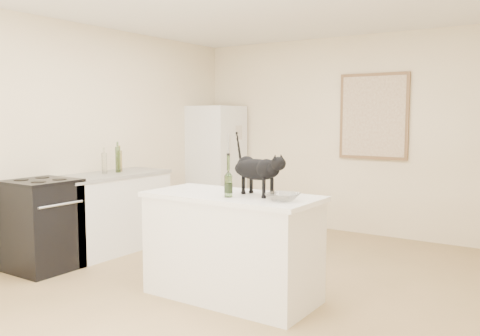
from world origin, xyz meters
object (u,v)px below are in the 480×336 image
at_px(stove, 42,226).
at_px(fridge, 215,164).
at_px(black_cat, 257,172).
at_px(glass_bowl, 283,197).
at_px(wine_bottle, 228,178).

height_order(stove, fridge, fridge).
height_order(stove, black_cat, black_cat).
relative_size(black_cat, glass_bowl, 2.17).
relative_size(stove, glass_bowl, 3.52).
bearing_deg(glass_bowl, black_cat, 158.63).
distance_m(stove, fridge, 2.98).
height_order(stove, glass_bowl, glass_bowl).
xyz_separation_m(black_cat, glass_bowl, (0.31, -0.12, -0.16)).
distance_m(wine_bottle, glass_bowl, 0.48).
relative_size(stove, fridge, 0.53).
xyz_separation_m(stove, glass_bowl, (2.58, 0.33, 0.48)).
distance_m(stove, black_cat, 2.40).
xyz_separation_m(black_cat, wine_bottle, (-0.15, -0.20, -0.04)).
bearing_deg(wine_bottle, glass_bowl, 9.19).
xyz_separation_m(stove, black_cat, (2.26, 0.45, 0.64)).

